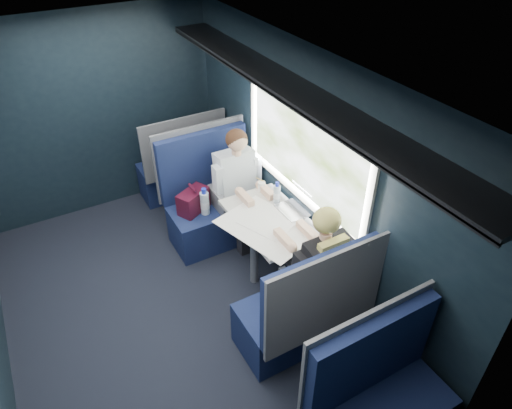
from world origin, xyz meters
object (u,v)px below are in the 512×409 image
laptop (298,204)px  bottle_small (277,193)px  seat_row_front (182,167)px  table (268,225)px  seat_bay_near (212,204)px  cup (262,186)px  woman (318,262)px  man (240,183)px  seat_bay_far (303,313)px  seat_row_back (378,404)px

laptop → bottle_small: laptop is taller
bottle_small → seat_row_front: bearing=103.7°
table → seat_bay_near: seat_bay_near is taller
table → seat_row_front: size_ratio=0.86×
seat_row_front → cup: 1.45m
laptop → bottle_small: (-0.11, 0.20, 0.04)m
seat_bay_near → woman: (0.26, -1.58, 0.31)m
man → bottle_small: man is taller
seat_bay_near → laptop: 1.09m
seat_bay_far → seat_row_front: (0.00, 2.67, -0.00)m
woman → cup: bearing=84.4°
seat_bay_near → woman: woman is taller
seat_bay_far → laptop: bearing=59.7°
seat_row_front → woman: woman is taller
seat_bay_near → table: bearing=-77.5°
man → seat_bay_far: bearing=-99.0°
woman → seat_bay_far: bearing=-146.2°
table → laptop: bearing=-2.0°
seat_bay_far → seat_row_back: size_ratio=1.09×
seat_row_front → seat_bay_near: bearing=-90.7°
seat_row_front → seat_row_back: bearing=-90.0°
seat_row_front → laptop: seat_row_front is taller
seat_row_back → laptop: 1.90m
seat_row_back → cup: size_ratio=11.91×
table → seat_row_back: bearing=-95.8°
seat_bay_far → bottle_small: size_ratio=5.47×
seat_row_back → man: 2.53m
seat_bay_far → man: 1.62m
table → seat_bay_near: bearing=102.5°
table → bottle_small: 0.33m
laptop → bottle_small: 0.23m
seat_row_front → laptop: size_ratio=3.59×
table → cup: bearing=67.6°
table → woman: woman is taller
bottle_small → woman: bearing=-98.9°
seat_bay_near → seat_bay_far: 1.75m
seat_row_back → seat_row_front: bearing=90.0°
woman → seat_row_back: bearing=-102.9°
table → seat_bay_far: size_ratio=0.79×
laptop → cup: 0.47m
seat_row_front → seat_row_back: same height
seat_row_front → laptop: 1.92m
seat_row_back → man: size_ratio=0.88×
seat_row_back → bottle_small: bearing=78.9°
bottle_small → cup: 0.26m
table → bottle_small: bearing=42.2°
seat_row_front → bottle_small: (0.39, -1.61, 0.43)m
seat_bay_far → laptop: size_ratio=3.90×
seat_row_back → laptop: (0.50, 1.78, 0.40)m
seat_row_front → man: man is taller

